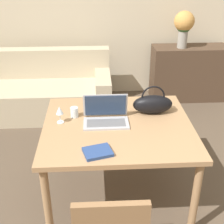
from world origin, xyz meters
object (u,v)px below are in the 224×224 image
(wine_glass, at_px, (60,111))
(flower_vase, at_px, (184,25))
(laptop, at_px, (106,115))
(drinking_glass, at_px, (74,112))
(couch, at_px, (40,93))
(handbag, at_px, (153,104))

(wine_glass, xyz_separation_m, flower_vase, (1.53, 1.94, 0.28))
(laptop, relative_size, drinking_glass, 4.23)
(couch, distance_m, laptop, 1.93)
(wine_glass, distance_m, handbag, 0.81)
(drinking_glass, xyz_separation_m, flower_vase, (1.42, 1.85, 0.34))
(laptop, height_order, drinking_glass, laptop)
(couch, bearing_deg, flower_vase, 8.01)
(laptop, relative_size, flower_vase, 0.75)
(handbag, bearing_deg, flower_vase, 68.10)
(wine_glass, distance_m, flower_vase, 2.49)
(couch, xyz_separation_m, laptop, (0.85, -1.66, 0.51))
(laptop, xyz_separation_m, wine_glass, (-0.38, -0.00, 0.05))
(laptop, xyz_separation_m, drinking_glass, (-0.27, 0.09, -0.02))
(handbag, distance_m, flower_vase, 1.98)
(flower_vase, bearing_deg, drinking_glass, -127.43)
(drinking_glass, bearing_deg, laptop, -19.03)
(couch, xyz_separation_m, wine_glass, (0.47, -1.66, 0.56))
(couch, relative_size, handbag, 5.55)
(wine_glass, xyz_separation_m, handbag, (0.80, 0.13, -0.02))
(drinking_glass, height_order, flower_vase, flower_vase)
(handbag, bearing_deg, couch, 129.53)
(wine_glass, bearing_deg, couch, 105.68)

